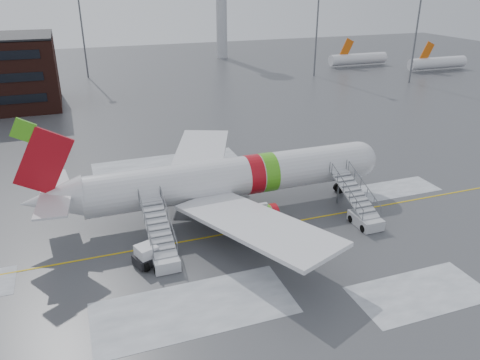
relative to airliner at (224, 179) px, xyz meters
name	(u,v)px	position (x,y,z in m)	size (l,w,h in m)	color
ground	(229,228)	(-0.60, -3.39, -3.42)	(260.00, 260.00, 0.00)	#494C4F
airliner	(224,179)	(0.00, 0.00, 0.00)	(35.03, 32.97, 11.18)	silver
airstair_fwd	(361,212)	(11.43, -6.54, -2.35)	(2.05, 7.70, 3.48)	#B9BCC1
airstair_aft	(162,248)	(-7.42, -6.54, -2.35)	(2.05, 7.70, 3.48)	#B7B9BF
pushback_tug	(151,255)	(-8.41, -6.75, -2.66)	(3.36, 2.94, 1.71)	black
light_mast_far_ne	(318,13)	(41.40, 58.61, 10.42)	(1.20, 1.20, 24.25)	#595B60
light_mast_far_n	(80,14)	(-8.60, 74.61, 10.42)	(1.20, 1.20, 24.25)	#595B60
light_mast_far_e	(419,16)	(57.40, 44.61, 10.42)	(1.20, 1.20, 24.25)	#595B60
distant_aircraft	(382,69)	(61.90, 60.61, -3.42)	(35.00, 18.00, 8.00)	#D8590C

